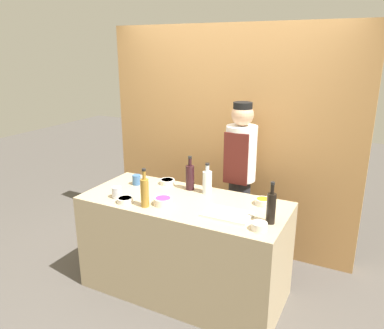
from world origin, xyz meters
The scene contains 16 objects.
ground_plane centered at (0.00, 0.00, 0.00)m, with size 14.00×14.00×0.00m, color #4C4742.
cabinet_wall centered at (0.00, 1.06, 1.20)m, with size 2.76×0.18×2.40m.
counter centered at (0.00, 0.00, 0.45)m, with size 1.80×0.79×0.90m.
sauce_bowl_purple centered at (-0.11, -0.16, 0.93)m, with size 0.16×0.16×0.06m.
sauce_bowl_red centered at (-0.33, 0.29, 0.92)m, with size 0.14×0.14×0.04m.
sauce_bowl_orange centered at (0.64, 0.22, 0.93)m, with size 0.13×0.13×0.05m.
sauce_bowl_brown centered at (-0.42, -0.27, 0.92)m, with size 0.14×0.14×0.04m.
sauce_bowl_yellow centered at (0.75, -0.23, 0.93)m, with size 0.12×0.12×0.06m.
cutting_board centered at (0.45, -0.12, 0.91)m, with size 0.37×0.23×0.02m.
bottle_clear centered at (0.11, 0.25, 1.01)m, with size 0.08×0.08×0.28m.
bottle_wine centered at (-0.07, 0.26, 1.02)m, with size 0.08×0.08×0.32m.
bottle_vinegar centered at (-0.22, -0.26, 1.03)m, with size 0.07×0.07×0.33m.
bottle_soy centered at (0.79, -0.09, 1.03)m, with size 0.07×0.07×0.33m.
cup_blue centered at (-0.59, 0.14, 0.95)m, with size 0.08×0.08×0.10m.
cup_steel centered at (-0.55, -0.22, 0.95)m, with size 0.08×0.08×0.10m.
chef_center centered at (0.27, 0.67, 0.93)m, with size 0.30×0.30×1.68m.
Camera 1 is at (1.43, -2.64, 2.16)m, focal length 35.00 mm.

